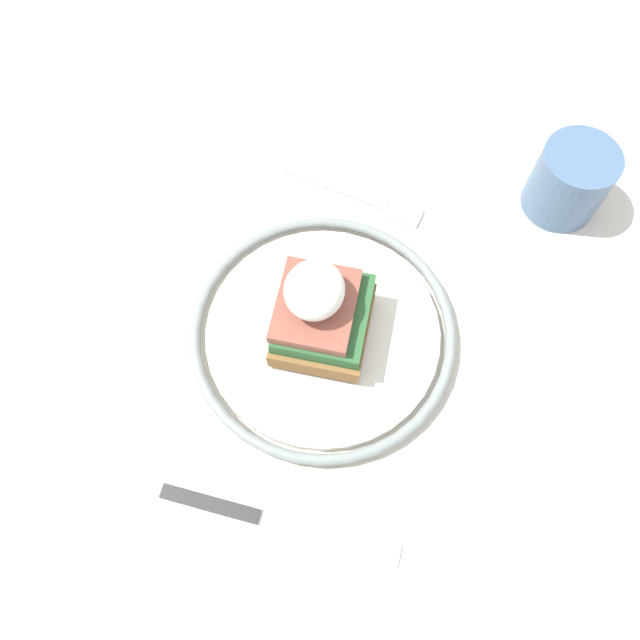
# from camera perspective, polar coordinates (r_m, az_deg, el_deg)

# --- Properties ---
(ground_plane) EXTENTS (6.00, 6.00, 0.00)m
(ground_plane) POSITION_cam_1_polar(r_m,az_deg,el_deg) (1.30, -0.26, -15.73)
(ground_plane) COLOR #B2ADA3
(dining_table) EXTENTS (0.89, 0.70, 0.75)m
(dining_table) POSITION_cam_1_polar(r_m,az_deg,el_deg) (0.69, -0.47, -8.75)
(dining_table) COLOR beige
(dining_table) RESTS_ON ground_plane
(plate) EXTENTS (0.24, 0.24, 0.02)m
(plate) POSITION_cam_1_polar(r_m,az_deg,el_deg) (0.57, 0.00, -1.10)
(plate) COLOR silver
(plate) RESTS_ON dining_table
(sandwich) EXTENTS (0.09, 0.08, 0.09)m
(sandwich) POSITION_cam_1_polar(r_m,az_deg,el_deg) (0.53, -0.07, 0.80)
(sandwich) COLOR olive
(sandwich) RESTS_ON plate
(fork) EXTENTS (0.05, 0.15, 0.00)m
(fork) POSITION_cam_1_polar(r_m,az_deg,el_deg) (0.65, 3.64, 11.19)
(fork) COLOR silver
(fork) RESTS_ON dining_table
(knife) EXTENTS (0.03, 0.20, 0.01)m
(knife) POSITION_cam_1_polar(r_m,az_deg,el_deg) (0.54, -5.59, -17.53)
(knife) COLOR #2D2D2D
(knife) RESTS_ON dining_table
(cup) EXTENTS (0.07, 0.07, 0.07)m
(cup) POSITION_cam_1_polar(r_m,az_deg,el_deg) (0.66, 21.90, 11.78)
(cup) COLOR slate
(cup) RESTS_ON dining_table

